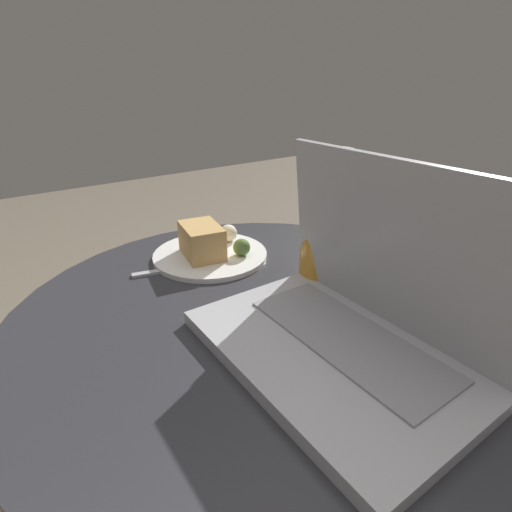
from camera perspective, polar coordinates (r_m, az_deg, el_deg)
The scene contains 5 objects.
table at distance 0.68m, azimuth 0.88°, elevation -17.83°, with size 0.73×0.73×0.53m.
laptop at distance 0.50m, azimuth 13.29°, elevation -8.54°, with size 0.34×0.23×0.23m.
beer_glass at distance 0.63m, azimuth 9.91°, elevation 5.14°, with size 0.08×0.08×0.21m.
snack_plate at distance 0.74m, azimuth -6.75°, elevation 1.25°, with size 0.21×0.21×0.07m.
fork at distance 0.72m, azimuth -9.27°, elevation -1.46°, with size 0.06×0.17×0.00m.
Camera 1 is at (0.40, -0.30, 0.84)m, focal length 28.00 mm.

